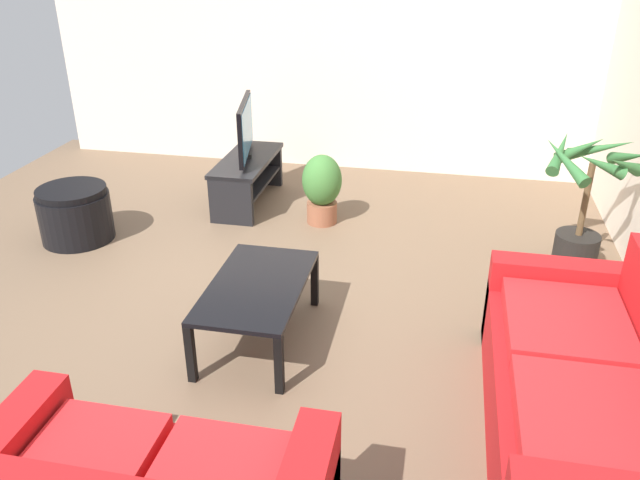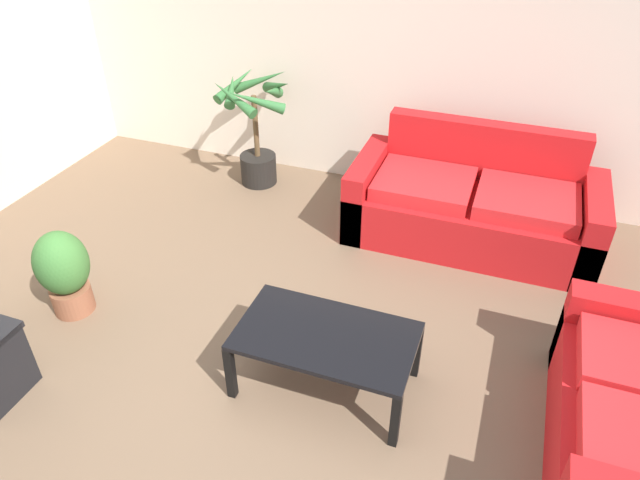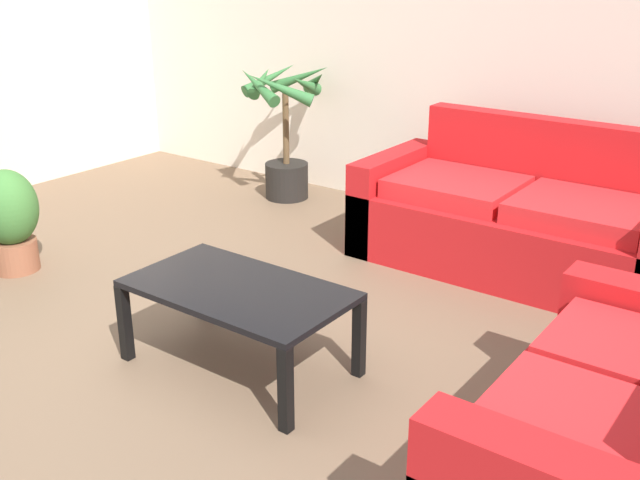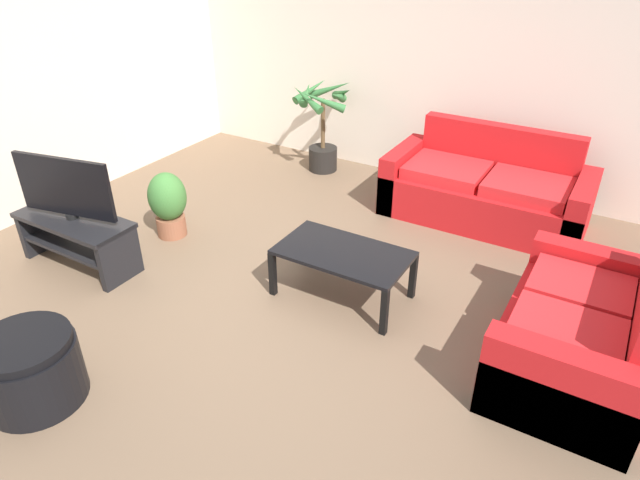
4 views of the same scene
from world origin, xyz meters
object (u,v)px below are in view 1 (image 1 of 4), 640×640
Objects in this scene: tv at (234,180)px; ottoman at (90,306)px; coffee_table at (290,340)px; couch_loveseat at (293,609)px; tv_stand at (238,214)px; couch_main at (583,412)px; potted_palm at (508,240)px.

ottoman is at bearing -34.61° from tv.
coffee_table is 1.47× the size of ottoman.
couch_loveseat is 1.48× the size of tv_stand.
ottoman is (1.75, -1.20, -0.11)m from tv_stand.
couch_main is 4.24m from tv_stand.
tv_stand is 1.56× the size of ottoman.
couch_main is at bearing -6.65° from potted_palm.
tv_stand is at bearing -140.62° from couch_main.
tv is 3.13m from potted_palm.
tv_stand is at bearing -77.40° from tv.
couch_main is 2.29m from couch_loveseat.
couch_loveseat is at bearing 9.17° from tv_stand.
tv_stand is 1.07× the size of coffee_table.
potted_palm is (-3.45, 2.24, 0.12)m from couch_loveseat.
couch_main is 1.21× the size of couch_loveseat.
ottoman is at bearing -111.45° from couch_main.
coffee_table is (2.50, 0.67, -0.39)m from tv.
tv reaches higher than coffee_table.
couch_main and couch_loveseat have the same top height.
ottoman is (-0.75, -1.87, -0.14)m from coffee_table.
couch_main reaches higher than tv_stand.
couch_loveseat is 2.09× the size of tv.
couch_main is at bearing 68.90° from coffee_table.
ottoman is (-2.69, -1.92, -0.08)m from couch_loveseat.
couch_main is 4.18m from ottoman.
potted_palm reaches higher than couch_loveseat.
potted_palm reaches higher than coffee_table.
tv_stand reaches higher than ottoman.
couch_loveseat is at bearing -33.00° from potted_palm.
tv is 2.61m from coffee_table.
couch_main is 2.30m from potted_palm.
coffee_table is (-1.94, -0.04, 0.06)m from couch_loveseat.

